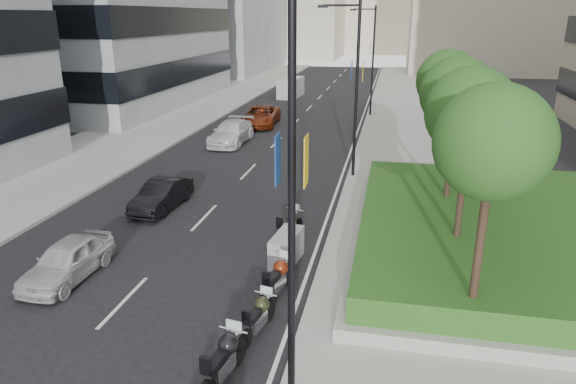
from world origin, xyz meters
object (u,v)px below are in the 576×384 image
(motorcycle_4, at_px, (278,279))
(car_c, at_px, (231,133))
(car_a, at_px, (67,260))
(lamp_post_1, at_px, (354,82))
(motorcycle_6, at_px, (289,225))
(motorcycle_5, at_px, (287,249))
(car_b, at_px, (162,195))
(delivery_van, at_px, (290,89))
(motorcycle_3, at_px, (259,316))
(lamp_post_2, at_px, (371,56))
(lamp_post_0, at_px, (284,186))
(car_d, at_px, (261,116))
(motorcycle_2, at_px, (224,360))

(motorcycle_4, distance_m, car_c, 20.23)
(motorcycle_4, xyz_separation_m, car_a, (-7.00, -0.29, 0.07))
(lamp_post_1, xyz_separation_m, motorcycle_6, (-1.63, -8.45, -4.49))
(motorcycle_5, xyz_separation_m, car_b, (-6.57, 4.17, 0.08))
(motorcycle_5, xyz_separation_m, car_a, (-6.83, -2.48, 0.09))
(motorcycle_6, relative_size, delivery_van, 0.44)
(motorcycle_6, bearing_deg, motorcycle_3, -159.42)
(delivery_van, bearing_deg, car_c, -85.23)
(lamp_post_2, height_order, motorcycle_4, lamp_post_2)
(motorcycle_3, relative_size, car_b, 0.51)
(lamp_post_1, distance_m, motorcycle_5, 11.51)
(lamp_post_1, xyz_separation_m, delivery_van, (-8.66, 27.16, -4.15))
(motorcycle_3, height_order, car_b, car_b)
(lamp_post_0, distance_m, car_b, 13.96)
(lamp_post_1, bearing_deg, car_b, -141.10)
(lamp_post_2, bearing_deg, lamp_post_0, -90.00)
(lamp_post_1, distance_m, motorcycle_6, 9.71)
(lamp_post_1, distance_m, car_b, 11.03)
(lamp_post_0, bearing_deg, motorcycle_5, 101.29)
(car_b, distance_m, delivery_van, 33.51)
(lamp_post_1, height_order, car_c, lamp_post_1)
(delivery_van, bearing_deg, lamp_post_0, -74.46)
(motorcycle_5, height_order, car_d, car_d)
(lamp_post_2, xyz_separation_m, car_d, (-8.10, -5.68, -4.31))
(motorcycle_3, xyz_separation_m, car_b, (-6.67, 8.41, 0.11))
(motorcycle_3, distance_m, delivery_van, 42.57)
(car_b, bearing_deg, car_a, -88.94)
(motorcycle_6, relative_size, car_c, 0.41)
(motorcycle_4, relative_size, car_a, 0.56)
(car_d, height_order, delivery_van, delivery_van)
(motorcycle_3, distance_m, car_c, 22.13)
(motorcycle_4, bearing_deg, motorcycle_6, 19.73)
(motorcycle_4, distance_m, delivery_van, 40.57)
(lamp_post_1, xyz_separation_m, motorcycle_2, (-1.50, -16.83, -4.46))
(car_d, bearing_deg, motorcycle_4, -78.06)
(lamp_post_0, bearing_deg, car_b, 126.42)
(lamp_post_2, height_order, motorcycle_6, lamp_post_2)
(lamp_post_2, relative_size, motorcycle_2, 3.99)
(lamp_post_0, distance_m, lamp_post_2, 35.00)
(lamp_post_0, height_order, motorcycle_5, lamp_post_0)
(car_b, height_order, delivery_van, delivery_van)
(motorcycle_3, distance_m, car_d, 27.94)
(motorcycle_6, xyz_separation_m, car_b, (-6.24, 2.11, 0.07))
(motorcycle_5, relative_size, car_c, 0.38)
(lamp_post_1, distance_m, motorcycle_2, 17.47)
(lamp_post_0, bearing_deg, car_d, 105.44)
(motorcycle_2, bearing_deg, motorcycle_4, 5.00)
(motorcycle_2, bearing_deg, lamp_post_2, 7.67)
(lamp_post_2, height_order, delivery_van, lamp_post_2)
(motorcycle_6, distance_m, car_d, 21.76)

